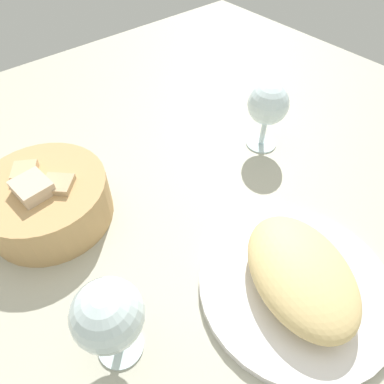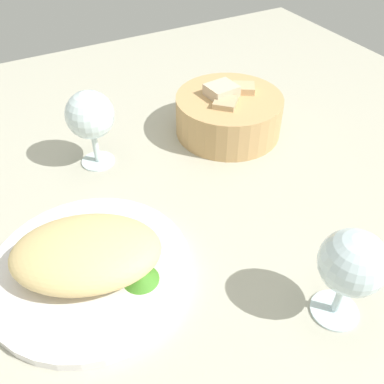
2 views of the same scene
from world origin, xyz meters
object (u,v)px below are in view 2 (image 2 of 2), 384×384
Objects in this scene: wine_glass_near at (352,265)px; wine_glass_far at (90,117)px; bread_basket at (228,114)px; plate at (90,270)px.

wine_glass_far is (-15.31, 42.45, 0.25)cm from wine_glass_near.
bread_basket is 41.18cm from wine_glass_near.
wine_glass_far is at bearing 109.83° from wine_glass_near.
plate is 25.81cm from wine_glass_far.
wine_glass_far is (8.90, 22.74, 8.35)cm from plate.
wine_glass_near is (24.21, -19.70, 8.10)cm from plate.
wine_glass_far is (-24.88, 2.69, 5.13)cm from bread_basket.
wine_glass_near reaches higher than bread_basket.
bread_basket is 1.50× the size of wine_glass_near.
bread_basket is at bearing 76.46° from wine_glass_near.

